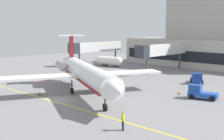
{
  "coord_description": "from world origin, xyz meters",
  "views": [
    {
      "loc": [
        34.1,
        -24.38,
        9.88
      ],
      "look_at": [
        0.21,
        10.46,
        3.0
      ],
      "focal_mm": 49.14,
      "sensor_mm": 36.0,
      "label": 1
    }
  ],
  "objects_px": {
    "marshaller": "(123,120)",
    "pushback_tractor": "(197,78)",
    "baggage_tug": "(200,92)",
    "fuel_tank": "(109,61)",
    "belt_loader": "(72,71)",
    "regional_jet": "(85,73)"
  },
  "relations": [
    {
      "from": "belt_loader",
      "to": "baggage_tug",
      "type": "bearing_deg",
      "value": -1.52
    },
    {
      "from": "regional_jet",
      "to": "marshaller",
      "type": "bearing_deg",
      "value": -28.38
    },
    {
      "from": "marshaller",
      "to": "pushback_tractor",
      "type": "bearing_deg",
      "value": 104.96
    },
    {
      "from": "regional_jet",
      "to": "fuel_tank",
      "type": "distance_m",
      "value": 31.71
    },
    {
      "from": "pushback_tractor",
      "to": "fuel_tank",
      "type": "height_order",
      "value": "fuel_tank"
    },
    {
      "from": "fuel_tank",
      "to": "marshaller",
      "type": "relative_size",
      "value": 3.94
    },
    {
      "from": "baggage_tug",
      "to": "belt_loader",
      "type": "xyz_separation_m",
      "value": [
        -29.32,
        0.78,
        0.04
      ]
    },
    {
      "from": "pushback_tractor",
      "to": "marshaller",
      "type": "relative_size",
      "value": 2.1
    },
    {
      "from": "regional_jet",
      "to": "marshaller",
      "type": "height_order",
      "value": "regional_jet"
    },
    {
      "from": "regional_jet",
      "to": "pushback_tractor",
      "type": "distance_m",
      "value": 20.98
    },
    {
      "from": "fuel_tank",
      "to": "marshaller",
      "type": "xyz_separation_m",
      "value": [
        34.38,
        -32.9,
        -0.44
      ]
    },
    {
      "from": "belt_loader",
      "to": "fuel_tank",
      "type": "bearing_deg",
      "value": 104.77
    },
    {
      "from": "belt_loader",
      "to": "marshaller",
      "type": "bearing_deg",
      "value": -30.46
    },
    {
      "from": "regional_jet",
      "to": "belt_loader",
      "type": "bearing_deg",
      "value": 147.64
    },
    {
      "from": "baggage_tug",
      "to": "pushback_tractor",
      "type": "relative_size",
      "value": 1.03
    },
    {
      "from": "baggage_tug",
      "to": "fuel_tank",
      "type": "height_order",
      "value": "fuel_tank"
    },
    {
      "from": "baggage_tug",
      "to": "belt_loader",
      "type": "height_order",
      "value": "belt_loader"
    },
    {
      "from": "fuel_tank",
      "to": "marshaller",
      "type": "bearing_deg",
      "value": -43.73
    },
    {
      "from": "regional_jet",
      "to": "pushback_tractor",
      "type": "relative_size",
      "value": 6.8
    },
    {
      "from": "pushback_tractor",
      "to": "belt_loader",
      "type": "distance_m",
      "value": 25.0
    },
    {
      "from": "pushback_tractor",
      "to": "marshaller",
      "type": "height_order",
      "value": "marshaller"
    },
    {
      "from": "fuel_tank",
      "to": "regional_jet",
      "type": "bearing_deg",
      "value": -51.83
    }
  ]
}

